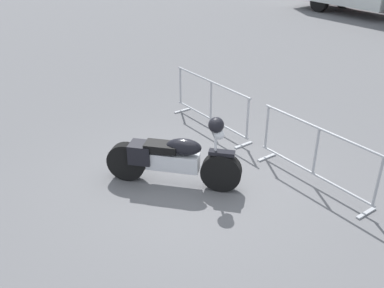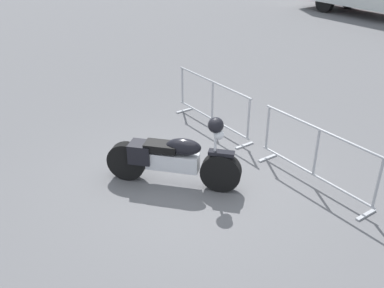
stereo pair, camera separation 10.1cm
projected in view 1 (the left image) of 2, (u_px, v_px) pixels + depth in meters
name	position (u px, v px, depth m)	size (l,w,h in m)	color
ground_plane	(193.00, 183.00, 7.43)	(120.00, 120.00, 0.00)	#5B5B5E
motorcycle	(173.00, 158.00, 7.17)	(1.87, 1.69, 1.32)	black
crowd_barrier_near	(211.00, 104.00, 9.16)	(2.41, 0.46, 1.07)	#9EA0A5
crowd_barrier_far	(315.00, 155.00, 7.16)	(2.41, 0.46, 1.07)	#9EA0A5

